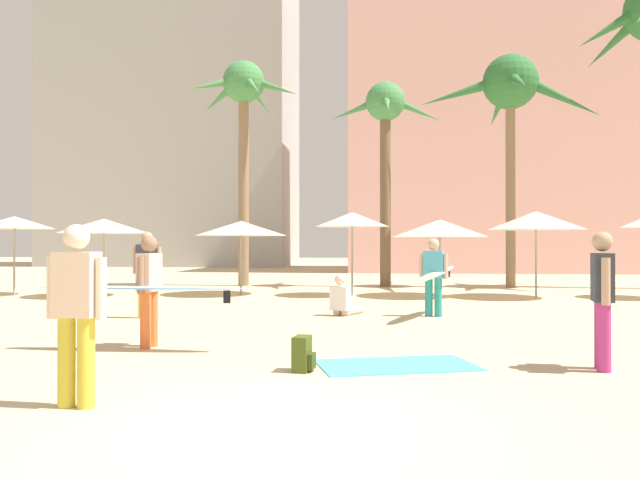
# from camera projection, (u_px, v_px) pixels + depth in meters

# --- Properties ---
(ground) EXTENTS (120.00, 120.00, 0.00)m
(ground) POSITION_uv_depth(u_px,v_px,m) (266.00, 425.00, 5.19)
(ground) COLOR #C6B28C
(hotel_pink) EXTENTS (19.47, 10.12, 15.14)m
(hotel_pink) POSITION_uv_depth(u_px,v_px,m) (520.00, 139.00, 35.65)
(hotel_pink) COLOR beige
(hotel_pink) RESTS_ON ground
(hotel_tower_gray) EXTENTS (16.50, 8.87, 33.91)m
(hotel_tower_gray) POSITION_uv_depth(u_px,v_px,m) (177.00, 28.00, 43.95)
(hotel_tower_gray) COLOR #A8A8A3
(hotel_tower_gray) RESTS_ON ground
(palm_tree_far_left) EXTENTS (6.15, 6.28, 8.10)m
(palm_tree_far_left) POSITION_uv_depth(u_px,v_px,m) (510.00, 93.00, 21.33)
(palm_tree_far_left) COLOR #896B4C
(palm_tree_far_left) RESTS_ON ground
(palm_tree_left) EXTENTS (3.93, 3.82, 8.16)m
(palm_tree_left) POSITION_uv_depth(u_px,v_px,m) (244.00, 103.00, 22.32)
(palm_tree_left) COLOR #896B4C
(palm_tree_left) RESTS_ON ground
(palm_tree_right) EXTENTS (4.03, 4.05, 7.24)m
(palm_tree_right) POSITION_uv_depth(u_px,v_px,m) (385.00, 123.00, 21.75)
(palm_tree_right) COLOR brown
(palm_tree_right) RESTS_ON ground
(cafe_umbrella_1) EXTENTS (2.76, 2.76, 2.21)m
(cafe_umbrella_1) POSITION_uv_depth(u_px,v_px,m) (241.00, 228.00, 18.43)
(cafe_umbrella_1) COLOR gray
(cafe_umbrella_1) RESTS_ON ground
(cafe_umbrella_2) EXTENTS (2.16, 2.16, 2.45)m
(cafe_umbrella_2) POSITION_uv_depth(u_px,v_px,m) (352.00, 220.00, 18.03)
(cafe_umbrella_2) COLOR gray
(cafe_umbrella_2) RESTS_ON ground
(cafe_umbrella_3) EXTENTS (2.58, 2.58, 2.25)m
(cafe_umbrella_3) POSITION_uv_depth(u_px,v_px,m) (104.00, 226.00, 17.81)
(cafe_umbrella_3) COLOR gray
(cafe_umbrella_3) RESTS_ON ground
(cafe_umbrella_4) EXTENTS (2.25, 2.25, 2.33)m
(cafe_umbrella_4) POSITION_uv_depth(u_px,v_px,m) (14.00, 223.00, 18.08)
(cafe_umbrella_4) COLOR gray
(cafe_umbrella_4) RESTS_ON ground
(cafe_umbrella_5) EXTENTS (2.69, 2.69, 2.44)m
(cafe_umbrella_5) POSITION_uv_depth(u_px,v_px,m) (536.00, 221.00, 17.40)
(cafe_umbrella_5) COLOR gray
(cafe_umbrella_5) RESTS_ON ground
(cafe_umbrella_8) EXTENTS (2.75, 2.75, 2.22)m
(cafe_umbrella_8) POSITION_uv_depth(u_px,v_px,m) (440.00, 228.00, 17.77)
(cafe_umbrella_8) COLOR gray
(cafe_umbrella_8) RESTS_ON ground
(beach_towel) EXTENTS (2.15, 1.54, 0.01)m
(beach_towel) POSITION_uv_depth(u_px,v_px,m) (397.00, 365.00, 7.71)
(beach_towel) COLOR #4CC6D6
(beach_towel) RESTS_ON ground
(backpack) EXTENTS (0.27, 0.32, 0.42)m
(backpack) POSITION_uv_depth(u_px,v_px,m) (303.00, 354.00, 7.37)
(backpack) COLOR #414E1A
(backpack) RESTS_ON ground
(person_mid_left) EXTENTS (1.31, 2.54, 1.63)m
(person_mid_left) POSITION_uv_depth(u_px,v_px,m) (434.00, 274.00, 12.80)
(person_mid_left) COLOR teal
(person_mid_left) RESTS_ON ground
(person_far_right) EXTENTS (3.13, 0.78, 1.65)m
(person_far_right) POSITION_uv_depth(u_px,v_px,m) (146.00, 287.00, 8.95)
(person_far_right) COLOR orange
(person_far_right) RESTS_ON ground
(person_mid_right) EXTENTS (0.75, 0.99, 0.88)m
(person_mid_right) POSITION_uv_depth(u_px,v_px,m) (344.00, 301.00, 13.16)
(person_mid_right) COLOR beige
(person_mid_right) RESTS_ON ground
(person_mid_center) EXTENTS (0.60, 0.24, 1.77)m
(person_mid_center) POSITION_uv_depth(u_px,v_px,m) (147.00, 271.00, 12.61)
(person_mid_center) COLOR gold
(person_mid_center) RESTS_ON ground
(person_near_left) EXTENTS (0.29, 0.61, 1.67)m
(person_near_left) POSITION_uv_depth(u_px,v_px,m) (602.00, 294.00, 7.43)
(person_near_left) COLOR #B7337F
(person_near_left) RESTS_ON ground
(person_near_right) EXTENTS (0.61, 0.26, 1.71)m
(person_near_right) POSITION_uv_depth(u_px,v_px,m) (76.00, 307.00, 5.75)
(person_near_right) COLOR gold
(person_near_right) RESTS_ON ground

